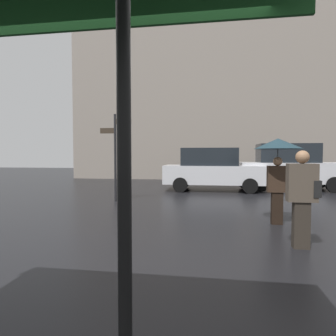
{
  "coord_description": "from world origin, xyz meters",
  "views": [
    {
      "loc": [
        0.88,
        -2.7,
        1.56
      ],
      "look_at": [
        -0.06,
        3.58,
        1.28
      ],
      "focal_mm": 30.02,
      "sensor_mm": 36.0,
      "label": 1
    }
  ],
  "objects_px": {
    "pedestrian_with_bag": "(303,193)",
    "parked_car_left": "(290,167)",
    "street_signpost": "(115,149)",
    "pedestrian_with_umbrella": "(278,154)",
    "parked_car_right": "(213,169)"
  },
  "relations": [
    {
      "from": "pedestrian_with_bag",
      "to": "parked_car_left",
      "type": "relative_size",
      "value": 0.36
    },
    {
      "from": "street_signpost",
      "to": "pedestrian_with_bag",
      "type": "bearing_deg",
      "value": -41.61
    },
    {
      "from": "pedestrian_with_bag",
      "to": "parked_car_right",
      "type": "xyz_separation_m",
      "value": [
        -1.41,
        7.71,
        0.02
      ]
    },
    {
      "from": "street_signpost",
      "to": "parked_car_right",
      "type": "bearing_deg",
      "value": 47.26
    },
    {
      "from": "parked_car_left",
      "to": "parked_car_right",
      "type": "relative_size",
      "value": 1.03
    },
    {
      "from": "pedestrian_with_umbrella",
      "to": "pedestrian_with_bag",
      "type": "xyz_separation_m",
      "value": [
        0.03,
        -1.66,
        -0.65
      ]
    },
    {
      "from": "pedestrian_with_umbrella",
      "to": "pedestrian_with_bag",
      "type": "distance_m",
      "value": 1.78
    },
    {
      "from": "pedestrian_with_bag",
      "to": "street_signpost",
      "type": "relative_size",
      "value": 0.56
    },
    {
      "from": "street_signpost",
      "to": "parked_car_left",
      "type": "bearing_deg",
      "value": 32.27
    },
    {
      "from": "pedestrian_with_bag",
      "to": "parked_car_left",
      "type": "height_order",
      "value": "parked_car_left"
    },
    {
      "from": "pedestrian_with_umbrella",
      "to": "parked_car_left",
      "type": "xyz_separation_m",
      "value": [
        2.09,
        6.77,
        -0.54
      ]
    },
    {
      "from": "parked_car_right",
      "to": "street_signpost",
      "type": "bearing_deg",
      "value": -149.63
    },
    {
      "from": "pedestrian_with_umbrella",
      "to": "parked_car_right",
      "type": "height_order",
      "value": "pedestrian_with_umbrella"
    },
    {
      "from": "pedestrian_with_bag",
      "to": "parked_car_left",
      "type": "xyz_separation_m",
      "value": [
        2.06,
        8.43,
        0.11
      ]
    },
    {
      "from": "pedestrian_with_bag",
      "to": "parked_car_right",
      "type": "distance_m",
      "value": 7.84
    }
  ]
}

